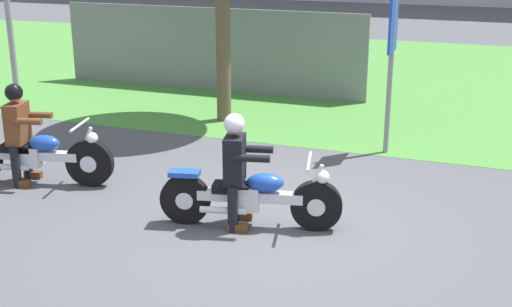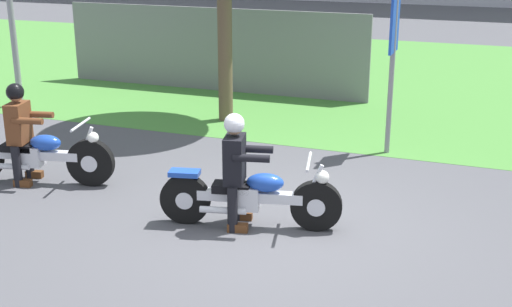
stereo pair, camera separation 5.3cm
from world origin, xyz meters
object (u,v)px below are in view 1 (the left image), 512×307
object	(u,v)px
rider_lead	(236,162)
sign_banner	(392,44)
rider_follow	(19,126)
motorcycle_follow	(34,156)
motorcycle_lead	(251,197)

from	to	relation	value
rider_lead	sign_banner	xyz separation A→B (m)	(1.17, 3.45, 0.92)
rider_follow	sign_banner	xyz separation A→B (m)	(4.50, 3.13, 0.90)
motorcycle_follow	sign_banner	bearing A→B (deg)	22.56
sign_banner	rider_lead	bearing A→B (deg)	-108.69
rider_lead	motorcycle_follow	world-z (taller)	rider_lead
motorcycle_lead	rider_lead	size ratio (longest dim) A/B	1.55
rider_follow	sign_banner	distance (m)	5.55
motorcycle_follow	sign_banner	xyz separation A→B (m)	(4.34, 3.09, 1.32)
motorcycle_lead	motorcycle_follow	xyz separation A→B (m)	(-3.34, 0.33, 0.02)
rider_follow	motorcycle_lead	bearing A→B (deg)	-17.66
motorcycle_follow	rider_follow	size ratio (longest dim) A/B	1.59
sign_banner	rider_follow	bearing A→B (deg)	-145.23
rider_lead	sign_banner	world-z (taller)	sign_banner
motorcycle_lead	rider_lead	xyz separation A→B (m)	(-0.17, -0.04, 0.43)
rider_lead	motorcycle_follow	distance (m)	3.22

